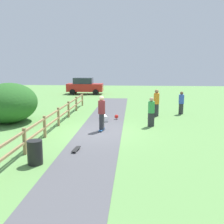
{
  "coord_description": "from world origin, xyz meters",
  "views": [
    {
      "loc": [
        1.76,
        -14.32,
        3.71
      ],
      "look_at": [
        0.62,
        0.59,
        1.0
      ],
      "focal_mm": 44.17,
      "sensor_mm": 36.0,
      "label": 1
    }
  ],
  "objects": [
    {
      "name": "ground_plane",
      "position": [
        0.0,
        0.0,
        0.0
      ],
      "size": [
        60.0,
        60.0,
        0.0
      ],
      "primitive_type": "plane",
      "color": "#60934C"
    },
    {
      "name": "skateboard_loose",
      "position": [
        -0.61,
        -3.29,
        0.09
      ],
      "size": [
        0.27,
        0.81,
        0.08
      ],
      "color": "black",
      "rests_on": "asphalt_path"
    },
    {
      "name": "trash_bin",
      "position": [
        -1.8,
        -4.9,
        0.45
      ],
      "size": [
        0.56,
        0.56,
        0.9
      ],
      "primitive_type": "cylinder",
      "color": "black",
      "rests_on": "ground_plane"
    },
    {
      "name": "wooden_fence",
      "position": [
        -2.6,
        0.0,
        0.67
      ],
      "size": [
        0.12,
        18.12,
        1.1
      ],
      "color": "#997A51",
      "rests_on": "ground_plane"
    },
    {
      "name": "skater_riding",
      "position": [
        0.09,
        0.23,
        1.1
      ],
      "size": [
        0.43,
        0.82,
        1.92
      ],
      "color": "#265999",
      "rests_on": "asphalt_path"
    },
    {
      "name": "bush_large",
      "position": [
        -5.88,
        2.0,
        1.23
      ],
      "size": [
        3.37,
        4.04,
        2.46
      ],
      "primitive_type": "ellipsoid",
      "color": "#286023",
      "rests_on": "ground_plane"
    },
    {
      "name": "asphalt_path",
      "position": [
        0.0,
        0.0,
        0.01
      ],
      "size": [
        2.4,
        28.0,
        0.02
      ],
      "primitive_type": "cube",
      "color": "#515156",
      "rests_on": "ground_plane"
    },
    {
      "name": "parked_car_red",
      "position": [
        -3.95,
        17.82,
        0.96
      ],
      "size": [
        4.23,
        2.06,
        1.92
      ],
      "color": "red",
      "rests_on": "ground_plane"
    },
    {
      "name": "bystander_orange",
      "position": [
        3.38,
        4.59,
        1.05
      ],
      "size": [
        0.53,
        0.53,
        1.88
      ],
      "color": "#2D2D33",
      "rests_on": "ground_plane"
    },
    {
      "name": "bystander_blue",
      "position": [
        5.24,
        5.61,
        0.91
      ],
      "size": [
        0.53,
        0.53,
        1.65
      ],
      "color": "#2D2D33",
      "rests_on": "ground_plane"
    },
    {
      "name": "skater_fallen",
      "position": [
        -0.02,
        3.12,
        0.2
      ],
      "size": [
        1.3,
        1.46,
        0.36
      ],
      "color": "white",
      "rests_on": "asphalt_path"
    },
    {
      "name": "bystander_green",
      "position": [
        2.84,
        1.55,
        0.94
      ],
      "size": [
        0.52,
        0.52,
        1.72
      ],
      "color": "#2D2D33",
      "rests_on": "ground_plane"
    }
  ]
}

